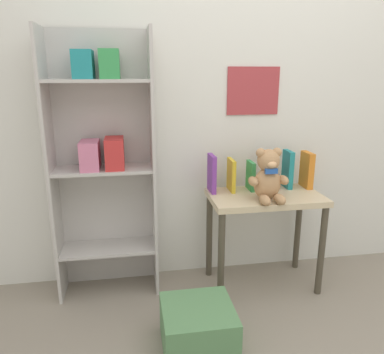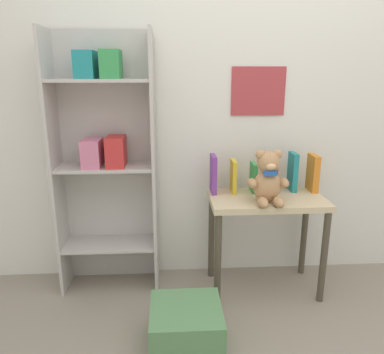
{
  "view_description": "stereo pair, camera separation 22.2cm",
  "coord_description": "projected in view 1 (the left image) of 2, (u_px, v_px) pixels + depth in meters",
  "views": [
    {
      "loc": [
        -0.71,
        -0.9,
        1.33
      ],
      "look_at": [
        -0.36,
        1.21,
        0.73
      ],
      "focal_mm": 35.0,
      "sensor_mm": 36.0,
      "label": 1
    },
    {
      "loc": [
        -0.49,
        -0.93,
        1.33
      ],
      "look_at": [
        -0.36,
        1.21,
        0.73
      ],
      "focal_mm": 35.0,
      "sensor_mm": 36.0,
      "label": 2
    }
  ],
  "objects": [
    {
      "name": "book_standing_green",
      "position": [
        251.0,
        176.0,
        2.35
      ],
      "size": [
        0.03,
        0.13,
        0.18
      ],
      "primitive_type": "cube",
      "rotation": [
        0.0,
        0.0,
        -0.01
      ],
      "color": "#33934C",
      "rests_on": "display_table"
    },
    {
      "name": "book_standing_red",
      "position": [
        270.0,
        171.0,
        2.37
      ],
      "size": [
        0.03,
        0.11,
        0.23
      ],
      "primitive_type": "cube",
      "rotation": [
        0.0,
        0.0,
        0.03
      ],
      "color": "red",
      "rests_on": "display_table"
    },
    {
      "name": "book_standing_orange",
      "position": [
        307.0,
        170.0,
        2.4
      ],
      "size": [
        0.04,
        0.14,
        0.23
      ],
      "primitive_type": "cube",
      "rotation": [
        0.0,
        0.0,
        -0.02
      ],
      "color": "orange",
      "rests_on": "display_table"
    },
    {
      "name": "wall_back",
      "position": [
        241.0,
        85.0,
        2.36
      ],
      "size": [
        4.8,
        0.07,
        2.5
      ],
      "color": "silver",
      "rests_on": "ground_plane"
    },
    {
      "name": "bookshelf_side",
      "position": [
        103.0,
        155.0,
        2.19
      ],
      "size": [
        0.59,
        0.26,
        1.56
      ],
      "color": "#BCB7B2",
      "rests_on": "ground_plane"
    },
    {
      "name": "book_standing_teal",
      "position": [
        288.0,
        169.0,
        2.39
      ],
      "size": [
        0.03,
        0.12,
        0.24
      ],
      "primitive_type": "cube",
      "rotation": [
        0.0,
        0.0,
        0.0
      ],
      "color": "teal",
      "rests_on": "display_table"
    },
    {
      "name": "storage_bin",
      "position": [
        198.0,
        327.0,
        1.85
      ],
      "size": [
        0.35,
        0.34,
        0.22
      ],
      "color": "#568956",
      "rests_on": "ground_plane"
    },
    {
      "name": "display_table",
      "position": [
        265.0,
        210.0,
        2.31
      ],
      "size": [
        0.68,
        0.39,
        0.61
      ],
      "color": "beige",
      "rests_on": "ground_plane"
    },
    {
      "name": "book_standing_yellow",
      "position": [
        231.0,
        175.0,
        2.33
      ],
      "size": [
        0.03,
        0.15,
        0.2
      ],
      "primitive_type": "cube",
      "rotation": [
        0.0,
        0.0,
        -0.02
      ],
      "color": "gold",
      "rests_on": "display_table"
    },
    {
      "name": "book_standing_purple",
      "position": [
        212.0,
        173.0,
        2.31
      ],
      "size": [
        0.03,
        0.14,
        0.23
      ],
      "primitive_type": "cube",
      "rotation": [
        0.0,
        0.0,
        0.02
      ],
      "color": "purple",
      "rests_on": "display_table"
    },
    {
      "name": "teddy_bear",
      "position": [
        268.0,
        177.0,
        2.15
      ],
      "size": [
        0.23,
        0.21,
        0.31
      ],
      "color": "tan",
      "rests_on": "display_table"
    }
  ]
}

